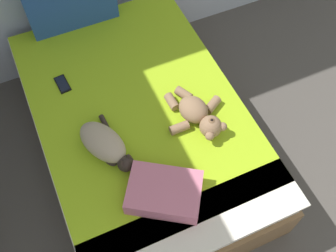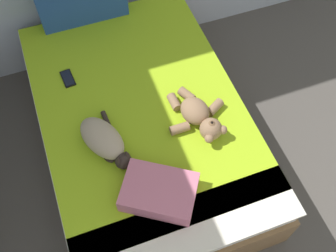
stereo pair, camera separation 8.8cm
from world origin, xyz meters
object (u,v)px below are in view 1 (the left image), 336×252
(bed, at_px, (141,130))
(throw_pillow, at_px, (164,192))
(teddy_bear, at_px, (198,115))
(cell_phone, at_px, (63,84))
(cat, at_px, (105,144))

(bed, distance_m, throw_pillow, 0.70)
(teddy_bear, xyz_separation_m, cell_phone, (-0.70, 0.62, -0.06))
(cat, distance_m, throw_pillow, 0.46)
(teddy_bear, distance_m, throw_pillow, 0.55)
(bed, relative_size, cell_phone, 13.00)
(bed, bearing_deg, cat, -144.43)
(cell_phone, distance_m, throw_pillow, 1.05)
(teddy_bear, distance_m, cell_phone, 0.94)
(cell_phone, bearing_deg, bed, -44.71)
(cell_phone, relative_size, throw_pillow, 0.38)
(bed, relative_size, teddy_bear, 4.31)
(cat, xyz_separation_m, teddy_bear, (0.59, -0.03, -0.01))
(bed, height_order, throw_pillow, throw_pillow)
(bed, distance_m, cat, 0.49)
(teddy_bear, bearing_deg, bed, 142.26)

